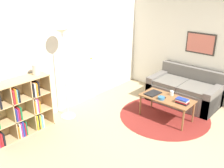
% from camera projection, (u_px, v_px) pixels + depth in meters
% --- Properties ---
extents(ground_plane, '(14.00, 14.00, 0.00)m').
position_uv_depth(ground_plane, '(184.00, 154.00, 4.04)').
color(ground_plane, tan).
extents(wall_back, '(7.30, 0.11, 2.60)m').
position_uv_depth(wall_back, '(72.00, 48.00, 5.23)').
color(wall_back, silver).
rests_on(wall_back, ground_plane).
extents(wall_right, '(0.08, 5.69, 2.60)m').
position_uv_depth(wall_right, '(180.00, 41.00, 5.88)').
color(wall_right, silver).
rests_on(wall_right, ground_plane).
extents(rug, '(1.84, 1.84, 0.01)m').
position_uv_depth(rug, '(164.00, 116.00, 5.18)').
color(rug, maroon).
rests_on(rug, ground_plane).
extents(bookshelf, '(1.14, 0.34, 1.03)m').
position_uv_depth(bookshelf, '(18.00, 109.00, 4.38)').
color(bookshelf, tan).
rests_on(bookshelf, ground_plane).
extents(floor_lamp, '(0.31, 0.31, 1.81)m').
position_uv_depth(floor_lamp, '(63.00, 46.00, 4.61)').
color(floor_lamp, '#B7B7BC').
rests_on(floor_lamp, ground_plane).
extents(couch, '(0.87, 1.51, 0.78)m').
position_uv_depth(couch, '(185.00, 91.00, 5.70)').
color(couch, '#66605B').
rests_on(couch, ground_plane).
extents(coffee_table, '(0.51, 1.04, 0.46)m').
position_uv_depth(coffee_table, '(167.00, 100.00, 4.95)').
color(coffee_table, brown).
rests_on(coffee_table, ground_plane).
extents(laptop, '(0.35, 0.25, 0.02)m').
position_uv_depth(laptop, '(153.00, 93.00, 5.11)').
color(laptop, black).
rests_on(laptop, coffee_table).
extents(bowl, '(0.13, 0.13, 0.05)m').
position_uv_depth(bowl, '(161.00, 98.00, 4.85)').
color(bowl, teal).
rests_on(bowl, coffee_table).
extents(book_stack_on_table, '(0.15, 0.24, 0.09)m').
position_uv_depth(book_stack_on_table, '(182.00, 101.00, 4.69)').
color(book_stack_on_table, black).
rests_on(book_stack_on_table, coffee_table).
extents(cup, '(0.07, 0.07, 0.09)m').
position_uv_depth(cup, '(172.00, 93.00, 5.02)').
color(cup, white).
rests_on(cup, coffee_table).
extents(remote, '(0.06, 0.15, 0.02)m').
position_uv_depth(remote, '(162.00, 97.00, 4.94)').
color(remote, black).
rests_on(remote, coffee_table).
extents(vase_on_shelf, '(0.13, 0.13, 0.20)m').
position_uv_depth(vase_on_shelf, '(36.00, 70.00, 4.45)').
color(vase_on_shelf, '#B7B2A8').
rests_on(vase_on_shelf, bookshelf).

